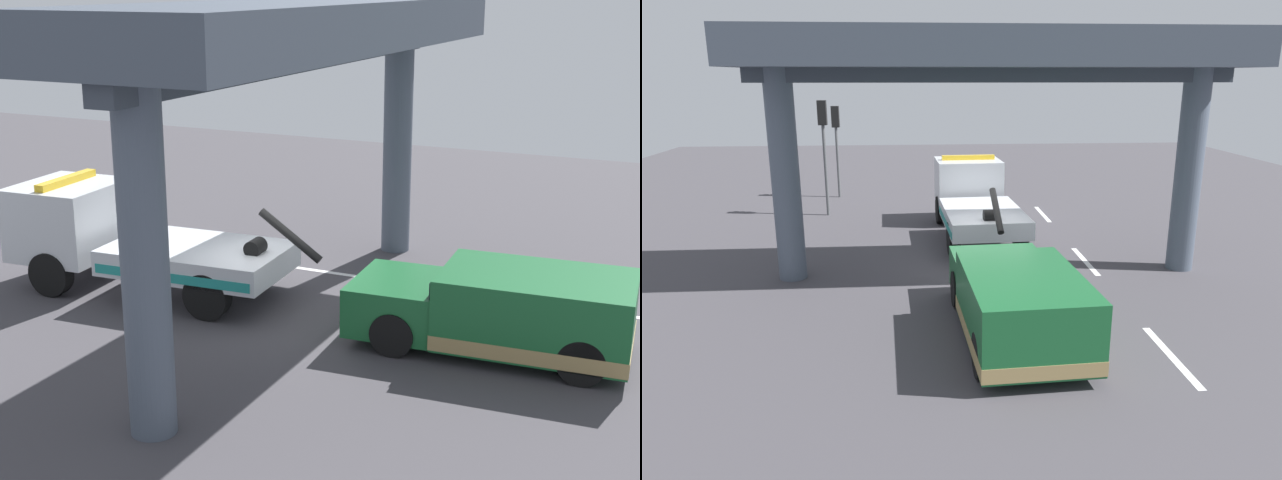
% 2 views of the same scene
% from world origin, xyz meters
% --- Properties ---
extents(ground_plane, '(60.00, 40.00, 0.10)m').
position_xyz_m(ground_plane, '(0.00, 0.00, -0.05)').
color(ground_plane, '#423F44').
extents(lane_stripe_west, '(2.60, 0.16, 0.01)m').
position_xyz_m(lane_stripe_west, '(-6.00, -2.90, 0.00)').
color(lane_stripe_west, silver).
rests_on(lane_stripe_west, ground).
extents(lane_stripe_mid, '(2.60, 0.16, 0.01)m').
position_xyz_m(lane_stripe_mid, '(0.00, -2.90, 0.00)').
color(lane_stripe_mid, silver).
rests_on(lane_stripe_mid, ground).
extents(lane_stripe_east, '(2.60, 0.16, 0.01)m').
position_xyz_m(lane_stripe_east, '(6.00, -2.90, 0.00)').
color(lane_stripe_east, silver).
rests_on(lane_stripe_east, ground).
extents(tow_truck_white, '(7.31, 2.72, 2.46)m').
position_xyz_m(tow_truck_white, '(3.74, 0.05, 1.20)').
color(tow_truck_white, silver).
rests_on(tow_truck_white, ground).
extents(towed_van_green, '(5.31, 2.47, 1.58)m').
position_xyz_m(towed_van_green, '(-4.93, -0.00, 0.78)').
color(towed_van_green, '#195B2D').
rests_on(towed_van_green, ground).
extents(overpass_structure, '(3.60, 12.72, 6.35)m').
position_xyz_m(overpass_structure, '(-0.80, 0.00, 5.51)').
color(overpass_structure, '#4C5666').
rests_on(overpass_structure, ground).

